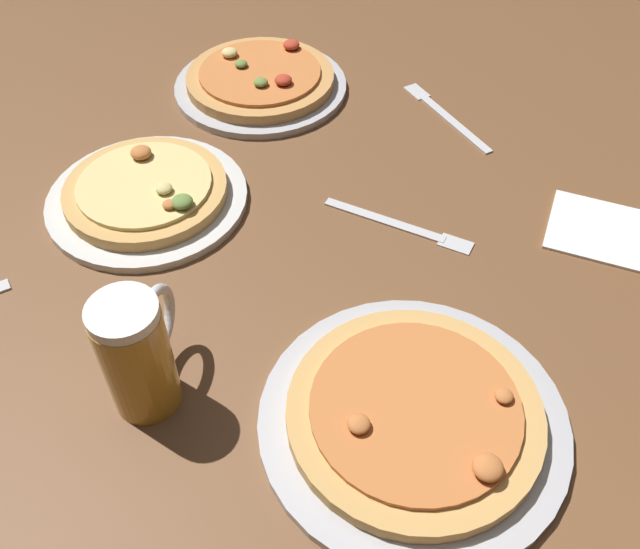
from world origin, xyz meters
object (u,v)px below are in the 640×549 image
Objects in this scene: pizza_plate_side at (261,81)px; pizza_plate_near at (414,417)px; fork_left at (445,114)px; beer_mug_pale at (138,353)px; fork_spare at (401,225)px; napkin_folded at (599,229)px; pizza_plate_far at (147,194)px.

pizza_plate_near is at bearing -54.03° from pizza_plate_side.
pizza_plate_near is 0.58m from fork_left.
beer_mug_pale reaches higher than fork_left.
beer_mug_pale is at bearing -79.15° from pizza_plate_side.
beer_mug_pale is 0.70× the size of fork_spare.
napkin_folded is (0.45, 0.43, -0.07)m from beer_mug_pale.
fork_left is (-0.09, 0.57, -0.01)m from pizza_plate_near.
beer_mug_pale reaches higher than pizza_plate_far.
pizza_plate_near is at bearing -73.27° from fork_spare.
fork_left is at bearing 89.54° from fork_spare.
pizza_plate_far is 2.13× the size of napkin_folded.
pizza_plate_side is 0.59m from napkin_folded.
pizza_plate_far is at bearing -97.30° from pizza_plate_side.
beer_mug_pale is at bearing -61.07° from pizza_plate_far.
napkin_folded reaches higher than fork_left.
fork_left and fork_spare have the same top height.
pizza_plate_far is 0.62m from napkin_folded.
pizza_plate_far is 1.86× the size of beer_mug_pale.
napkin_folded is at bearing 13.47° from pizza_plate_far.
pizza_plate_near reaches higher than napkin_folded.
pizza_plate_near is 0.49m from pizza_plate_far.
fork_spare is (-0.00, -0.28, 0.00)m from fork_left.
pizza_plate_side reaches higher than fork_spare.
napkin_folded is at bearing 17.04° from fork_spare.
napkin_folded is (0.17, 0.37, -0.01)m from pizza_plate_near.
pizza_plate_side is at bearing 82.70° from pizza_plate_far.
pizza_plate_side is 1.92× the size of beer_mug_pale.
pizza_plate_near is 2.18× the size of beer_mug_pale.
pizza_plate_far is (-0.44, 0.23, 0.00)m from pizza_plate_near.
pizza_plate_far is at bearing -135.66° from fork_left.
beer_mug_pale is (-0.28, -0.06, 0.06)m from pizza_plate_near.
napkin_folded is at bearing -38.15° from fork_left.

